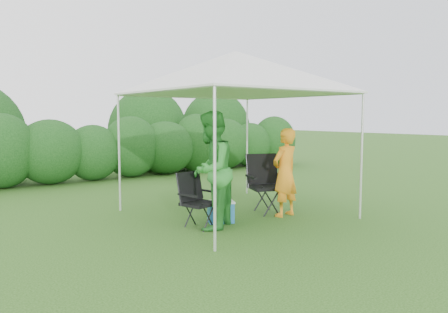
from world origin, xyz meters
TOP-DOWN VIEW (x-y plane):
  - ground at (0.00, 0.00)m, footprint 70.00×70.00m
  - hedge at (0.03, 6.00)m, footprint 13.66×1.53m
  - canopy at (0.00, 0.50)m, footprint 3.10×3.10m
  - chair_right at (0.56, 0.35)m, footprint 0.78×0.75m
  - chair_left at (-1.04, 0.17)m, footprint 0.61×0.57m
  - man at (0.62, -0.09)m, footprint 0.60×0.43m
  - woman at (-0.88, -0.02)m, footprint 1.11×1.06m
  - cooler at (-0.54, 0.19)m, footprint 0.50×0.44m
  - bottle at (-0.48, 0.15)m, footprint 0.06×0.06m
  - lawn_toy at (3.82, 4.03)m, footprint 0.56×0.46m

SIDE VIEW (x-z plane):
  - ground at x=0.00m, z-range 0.00..0.00m
  - lawn_toy at x=3.82m, z-range -0.01..0.27m
  - cooler at x=-0.54m, z-range 0.00..0.35m
  - bottle at x=-0.48m, z-range 0.35..0.59m
  - chair_left at x=-1.04m, z-range 0.06..0.92m
  - chair_right at x=0.56m, z-range 0.07..1.11m
  - man at x=0.62m, z-range 0.00..1.52m
  - hedge at x=0.03m, z-range -0.07..1.73m
  - woman at x=-0.88m, z-range 0.00..1.80m
  - canopy at x=0.00m, z-range 1.05..3.88m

